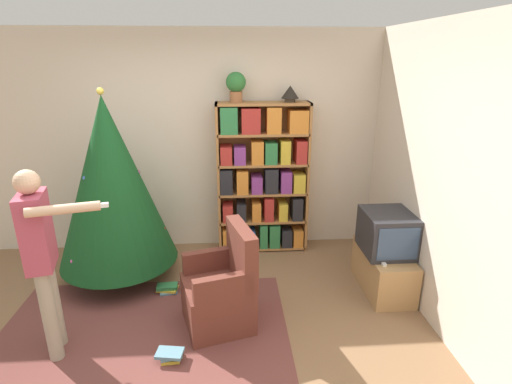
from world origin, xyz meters
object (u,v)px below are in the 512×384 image
Objects in this scene: television at (388,233)px; armchair at (222,292)px; table_lamp at (290,93)px; bookshelf at (263,179)px; potted_plant at (236,85)px; christmas_tree at (112,183)px; standing_person at (42,251)px.

television is 0.57× the size of armchair.
bookshelf is at bearing -178.21° from table_lamp.
television is 1.60× the size of potted_plant.
table_lamp is at bearing 17.68° from christmas_tree.
christmas_tree is 10.08× the size of table_lamp.
table_lamp is (1.89, 0.60, 0.82)m from christmas_tree.
television is at bearing -34.99° from potted_plant.
potted_plant reaches higher than bookshelf.
christmas_tree reaches higher than television.
standing_person is at bearing -101.39° from christmas_tree.
table_lamp reaches higher than television.
bookshelf is 3.42× the size of television.
potted_plant reaches higher than television.
potted_plant is at bearing 125.38° from standing_person.
bookshelf is 1.56m from television.
armchair is at bearing -97.07° from potted_plant.
standing_person is at bearing -140.59° from table_lamp.
christmas_tree is at bearing 171.28° from television.
table_lamp is at bearing 0.00° from potted_plant.
bookshelf is at bearing 20.41° from christmas_tree.
standing_person reaches higher than armchair.
bookshelf is 1.96× the size of armchair.
christmas_tree is 1.59m from armchair.
table_lamp is at bearing 1.79° from bookshelf.
christmas_tree is (-1.59, -0.59, 0.17)m from bookshelf.
standing_person is (-0.23, -1.14, -0.17)m from christmas_tree.
table_lamp is (2.12, 1.74, 1.00)m from standing_person.
armchair is at bearing -108.53° from bookshelf.
table_lamp reaches higher than bookshelf.
potted_plant reaches higher than armchair.
standing_person is 7.70× the size of table_lamp.
christmas_tree is 1.69m from potted_plant.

